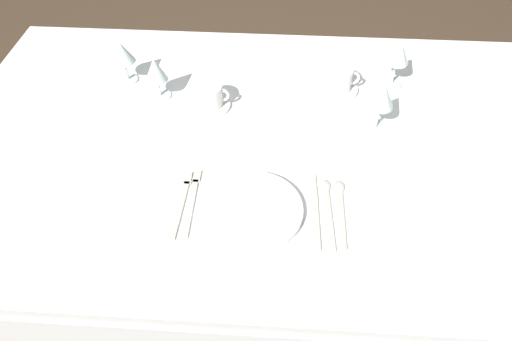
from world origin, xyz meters
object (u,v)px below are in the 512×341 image
Objects in this scene: fork_inner at (182,201)px; spoon_dessert at (341,204)px; wine_glass_centre at (122,54)px; wine_glass_right at (382,98)px; spoon_soup at (328,205)px; dinner_knife at (315,212)px; fork_outer at (192,199)px; coffee_cup_right at (338,78)px; coffee_cup_left at (209,95)px; wine_glass_left at (156,71)px; wine_glass_far at (398,55)px; dinner_plate at (253,210)px.

spoon_dessert is at bearing 1.93° from fork_inner.
spoon_dessert is 0.80m from wine_glass_centre.
fork_inner is 0.60m from wine_glass_right.
spoon_soup is 0.03m from spoon_dessert.
fork_inner is 0.90× the size of dinner_knife.
fork_outer is at bearing 176.22° from dinner_knife.
wine_glass_right is at bearing -59.97° from coffee_cup_right.
fork_inner is at bearing -165.06° from fork_outer.
spoon_soup is (0.36, 0.01, -0.00)m from fork_inner.
coffee_cup_left is at bearing 128.45° from dinner_knife.
coffee_cup_left is 0.31m from wine_glass_centre.
wine_glass_far reaches higher than wine_glass_left.
coffee_cup_right is (0.08, 0.49, 0.04)m from dinner_knife.
wine_glass_left is at bearing -171.19° from wine_glass_far.
spoon_soup is at bearing -95.81° from coffee_cup_right.
coffee_cup_right is at bearing 7.14° from wine_glass_left.
wine_glass_far is at bearing 70.78° from wine_glass_right.
coffee_cup_left is at bearing -22.36° from wine_glass_centre.
dinner_plate is at bearing -176.14° from dinner_knife.
wine_glass_left is at bearing 143.11° from spoon_dessert.
wine_glass_centre reaches higher than coffee_cup_left.
dinner_knife is (0.32, -0.01, 0.00)m from fork_inner.
wine_glass_centre is 0.90× the size of wine_glass_far.
fork_inner is 0.56m from wine_glass_centre.
spoon_dessert is (0.36, 0.01, 0.00)m from fork_outer.
spoon_dessert is 0.51m from coffee_cup_left.
fork_outer is at bearing 168.86° from dinner_plate.
wine_glass_right is at bearing 68.45° from spoon_dessert.
coffee_cup_left is 0.49m from wine_glass_right.
dinner_plate reaches higher than spoon_dessert.
coffee_cup_left is at bearing 111.62° from dinner_plate.
wine_glass_right is at bearing -13.29° from wine_glass_centre.
fork_outer and dinner_knife have the same top height.
fork_outer is 1.55× the size of wine_glass_centre.
fork_outer is 0.37m from coffee_cup_left.
spoon_dessert is 1.37× the size of wine_glass_far.
spoon_dessert is at bearing -91.96° from coffee_cup_right.
wine_glass_far reaches higher than coffee_cup_right.
dinner_plate is 0.15m from dinner_knife.
wine_glass_centre is at bearing 143.88° from spoon_dessert.
dinner_knife is at bearing -2.40° from fork_inner.
fork_inner is at bearing -92.99° from coffee_cup_left.
wine_glass_far reaches higher than fork_outer.
fork_outer is at bearing -89.32° from coffee_cup_left.
coffee_cup_left is (-0.00, 0.36, 0.04)m from fork_outer.
wine_glass_far is at bearing 64.59° from dinner_knife.
wine_glass_far is at bearing 53.50° from dinner_plate.
fork_inner is at bearing -61.87° from wine_glass_centre.
spoon_dessert is 1.88× the size of coffee_cup_right.
fork_inner is 1.36× the size of wine_glass_right.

